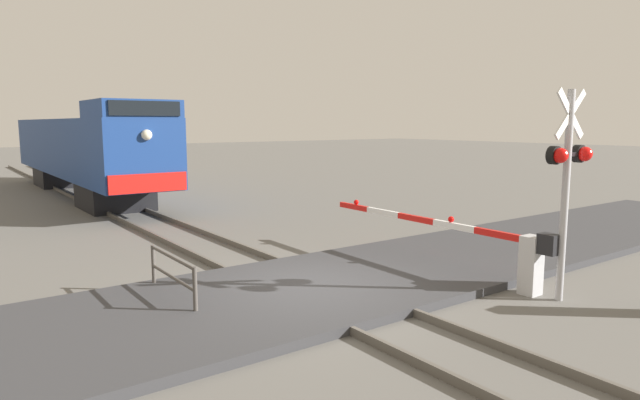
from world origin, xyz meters
TOP-DOWN VIEW (x-y plane):
  - ground_plane at (0.00, 0.00)m, footprint 160.00×160.00m
  - rail_track_left at (-0.72, 0.00)m, footprint 0.08×80.00m
  - rail_track_right at (0.72, 0.00)m, footprint 0.08×80.00m
  - road_surface at (0.00, 0.00)m, footprint 36.00×4.46m
  - locomotive at (0.00, 18.42)m, footprint 2.80×18.55m
  - crossing_signal at (3.65, -3.24)m, footprint 1.18×0.33m
  - crossing_gate at (3.53, -1.71)m, footprint 0.36×6.65m
  - guard_railing at (-2.48, 0.95)m, footprint 0.08×2.17m

SIDE VIEW (x-z plane):
  - ground_plane at x=0.00m, z-range 0.00..0.00m
  - rail_track_left at x=-0.72m, z-range 0.00..0.15m
  - rail_track_right at x=0.72m, z-range 0.00..0.15m
  - road_surface at x=0.00m, z-range 0.00..0.17m
  - guard_railing at x=-2.48m, z-range 0.13..1.08m
  - crossing_gate at x=3.53m, z-range 0.17..1.47m
  - locomotive at x=0.00m, z-range 0.08..4.28m
  - crossing_signal at x=3.65m, z-range 0.49..4.54m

